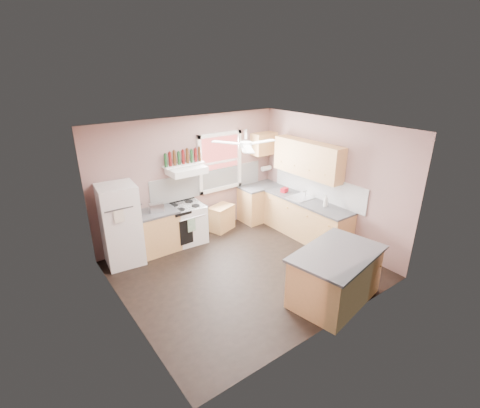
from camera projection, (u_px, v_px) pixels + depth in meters
floor at (245, 270)px, 6.73m from camera, size 4.50×4.50×0.00m
ceiling at (246, 129)px, 5.72m from camera, size 4.50×4.50×0.00m
wall_back at (191, 178)px, 7.74m from camera, size 4.50×0.05×2.70m
wall_right at (330, 182)px, 7.47m from camera, size 0.05×4.00×2.70m
wall_left at (119, 240)px, 4.97m from camera, size 0.05×4.00×2.70m
backsplash_back at (209, 182)px, 8.02m from camera, size 2.90×0.03×0.55m
backsplash_right at (317, 186)px, 7.74m from camera, size 0.03×2.60×0.55m
window_view at (220, 162)px, 8.02m from camera, size 1.00×0.02×1.20m
window_frame at (220, 162)px, 8.00m from camera, size 1.16×0.07×1.36m
refrigerator at (121, 225)px, 6.70m from camera, size 0.75×0.74×1.63m
base_cabinet_left at (156, 232)px, 7.26m from camera, size 0.90×0.60×0.86m
counter_left at (154, 213)px, 7.09m from camera, size 0.92×0.62×0.04m
toaster at (157, 208)px, 7.06m from camera, size 0.31×0.21×0.18m
stove at (186, 224)px, 7.65m from camera, size 0.83×0.70×0.86m
range_hood at (187, 170)px, 7.30m from camera, size 0.78×0.50×0.14m
bottle_shelf at (184, 165)px, 7.36m from camera, size 0.90×0.26×0.03m
cart at (221, 218)px, 8.27m from camera, size 0.67×0.55×0.58m
base_cabinet_corner at (260, 203)px, 8.80m from camera, size 1.00×0.60×0.86m
base_cabinet_right at (306, 219)px, 7.86m from camera, size 0.60×2.20×0.86m
counter_corner at (260, 186)px, 8.63m from camera, size 1.02×0.62×0.04m
counter_right at (307, 201)px, 7.69m from camera, size 0.62×2.22×0.04m
sink at (300, 198)px, 7.83m from camera, size 0.55×0.45×0.03m
faucet at (306, 193)px, 7.89m from camera, size 0.03×0.03×0.14m
upper_cabinet_right at (308, 159)px, 7.58m from camera, size 0.33×1.80×0.76m
upper_cabinet_corner at (264, 144)px, 8.46m from camera, size 0.60×0.33×0.52m
paper_towel at (266, 168)px, 8.79m from camera, size 0.26×0.12×0.12m
island at (335, 277)px, 5.73m from camera, size 1.63×1.19×0.86m
island_top at (338, 254)px, 5.56m from camera, size 1.73×1.29×0.04m
ceiling_fan_hub at (246, 144)px, 5.81m from camera, size 0.20×0.20×0.08m
soap_bottle at (326, 201)px, 7.29m from camera, size 0.14×0.14×0.26m
red_caddy at (284, 190)px, 8.16m from camera, size 0.21×0.16×0.10m
wine_bottles at (183, 157)px, 7.30m from camera, size 0.86×0.06×0.31m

